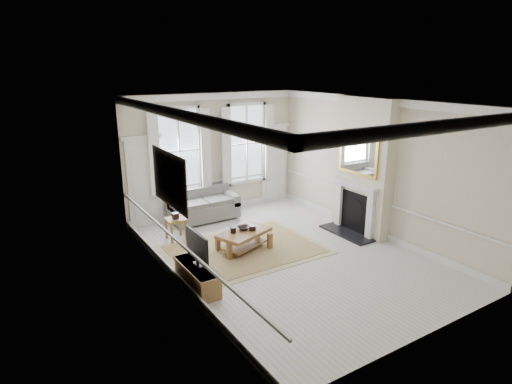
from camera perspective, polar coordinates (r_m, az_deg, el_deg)
floor at (r=9.77m, az=4.18°, el=-8.33°), size 7.20×7.20×0.00m
ceiling at (r=8.90m, az=4.64°, el=11.96°), size 7.20×7.20×0.00m
back_wall at (r=12.20m, az=-5.67°, el=5.09°), size 5.20×0.00×5.20m
left_wall at (r=7.99m, az=-10.84°, el=-1.26°), size 0.00×7.20×7.20m
right_wall at (r=10.90m, az=15.52°, el=3.19°), size 0.00×7.20×7.20m
window_left at (r=11.70m, az=-10.21°, el=5.42°), size 1.26×0.20×2.20m
window_right at (r=12.61m, az=-1.29°, el=6.47°), size 1.26×0.20×2.20m
door_left at (r=11.55m, az=-14.63°, el=1.18°), size 0.90×0.08×2.30m
door_right at (r=13.29m, az=2.42°, el=3.68°), size 0.90×0.08×2.30m
painting at (r=8.18m, az=-11.48°, el=1.67°), size 0.05×1.66×1.06m
chimney_breast at (r=10.90m, az=14.13°, el=3.30°), size 0.35×1.70×3.38m
hearth at (r=11.11m, az=11.99°, el=-5.39°), size 0.55×1.50×0.05m
fireplace at (r=11.00m, az=12.96°, el=-1.74°), size 0.21×1.45×1.33m
mirror at (r=10.68m, az=13.45°, el=5.00°), size 0.06×1.26×1.06m
sofa at (r=11.87m, az=-7.02°, el=-2.00°), size 1.81×0.88×0.85m
side_table at (r=10.58m, az=-10.66°, el=-4.04°), size 0.46×0.46×0.55m
rug at (r=9.99m, az=-1.61°, el=-7.64°), size 3.50×2.60×0.02m
coffee_table at (r=9.84m, az=-1.63°, el=-5.69°), size 1.40×1.09×0.46m
ceramic_pot_a at (r=9.72m, az=-3.06°, el=-5.07°), size 0.14×0.14×0.14m
ceramic_pot_b at (r=9.85m, az=-0.48°, el=-4.81°), size 0.16×0.16×0.11m
bowl at (r=9.90m, az=-1.68°, el=-4.82°), size 0.32×0.32×0.07m
tv_stand at (r=8.39m, az=-7.84°, el=-11.14°), size 0.41×1.28×0.46m
tv at (r=8.13m, az=-7.87°, el=-7.21°), size 0.08×0.90×0.68m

